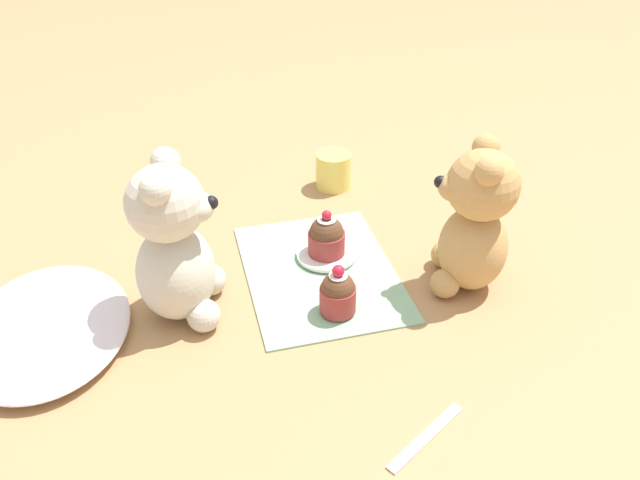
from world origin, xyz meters
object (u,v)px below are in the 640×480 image
object	(u,v)px
cupcake_near_cream_bear	(336,293)
juice_glass	(333,170)
teddy_bear_tan	(474,222)
cupcake_near_tan_bear	(327,237)
saucer_plate	(326,254)
teaspoon	(426,436)
teddy_bear_cream	(175,247)

from	to	relation	value
cupcake_near_cream_bear	juice_glass	size ratio (longest dim) A/B	1.14
teddy_bear_tan	cupcake_near_tan_bear	size ratio (longest dim) A/B	2.95
saucer_plate	teaspoon	size ratio (longest dim) A/B	0.75
cupcake_near_cream_bear	cupcake_near_tan_bear	size ratio (longest dim) A/B	1.01
cupcake_near_cream_bear	teaspoon	xyz separation A→B (m)	(-0.21, -0.04, -0.03)
teddy_bear_cream	cupcake_near_cream_bear	xyz separation A→B (m)	(-0.06, -0.19, -0.07)
teddy_bear_cream	cupcake_near_cream_bear	distance (m)	0.21
teaspoon	cupcake_near_tan_bear	bearing A→B (deg)	-117.26
teddy_bear_tan	saucer_plate	bearing A→B (deg)	-96.99
saucer_plate	cupcake_near_cream_bear	bearing A→B (deg)	170.83
teddy_bear_cream	juice_glass	bearing A→B (deg)	-33.11
saucer_plate	cupcake_near_tan_bear	xyz separation A→B (m)	(-0.00, 0.00, 0.03)
teddy_bear_tan	teddy_bear_cream	bearing A→B (deg)	-71.86
cupcake_near_cream_bear	teddy_bear_tan	bearing A→B (deg)	-84.44
juice_glass	teaspoon	xyz separation A→B (m)	(-0.54, 0.05, -0.03)
juice_glass	cupcake_near_cream_bear	bearing A→B (deg)	165.05
cupcake_near_cream_bear	teaspoon	bearing A→B (deg)	-170.12
teddy_bear_cream	cupcake_near_tan_bear	size ratio (longest dim) A/B	3.09
saucer_plate	juice_glass	xyz separation A→B (m)	(0.20, -0.07, 0.02)
cupcake_near_tan_bear	teaspoon	bearing A→B (deg)	-177.00
cupcake_near_cream_bear	saucer_plate	xyz separation A→B (m)	(0.12, -0.02, -0.03)
teddy_bear_cream	teddy_bear_tan	size ratio (longest dim) A/B	1.05
cupcake_near_cream_bear	juice_glass	distance (m)	0.34
cupcake_near_tan_bear	juice_glass	bearing A→B (deg)	-18.23
juice_glass	teaspoon	distance (m)	0.54
cupcake_near_cream_bear	saucer_plate	world-z (taller)	cupcake_near_cream_bear
teddy_bear_cream	teddy_bear_tan	bearing A→B (deg)	-82.95
cupcake_near_tan_bear	teaspoon	distance (m)	0.34
teddy_bear_tan	saucer_plate	world-z (taller)	teddy_bear_tan
cupcake_near_tan_bear	juice_glass	world-z (taller)	cupcake_near_tan_bear
cupcake_near_cream_bear	saucer_plate	distance (m)	0.12
teddy_bear_cream	saucer_plate	size ratio (longest dim) A/B	2.49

